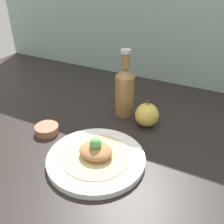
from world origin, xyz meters
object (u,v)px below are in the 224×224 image
(apple, at_px, (147,115))
(dipping_bowl, at_px, (47,129))
(plated_food, at_px, (96,152))
(cider_bottle, at_px, (125,90))
(plate, at_px, (96,158))

(apple, xyz_separation_m, dipping_bowl, (-0.30, -0.20, -0.03))
(plated_food, xyz_separation_m, apple, (0.07, 0.26, 0.01))
(cider_bottle, xyz_separation_m, dipping_bowl, (-0.19, -0.24, -0.09))
(plated_food, distance_m, dipping_bowl, 0.24)
(plate, xyz_separation_m, apple, (0.07, 0.26, 0.03))
(plated_food, height_order, dipping_bowl, plated_food)
(plated_food, bearing_deg, plate, 0.00)
(plated_food, relative_size, dipping_bowl, 2.52)
(plated_food, relative_size, apple, 2.01)
(plate, xyz_separation_m, plated_food, (0.00, 0.00, 0.02))
(plated_food, height_order, apple, apple)
(plate, bearing_deg, plated_food, 0.00)
(cider_bottle, distance_m, dipping_bowl, 0.32)
(cider_bottle, height_order, apple, cider_bottle)
(cider_bottle, relative_size, apple, 2.50)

